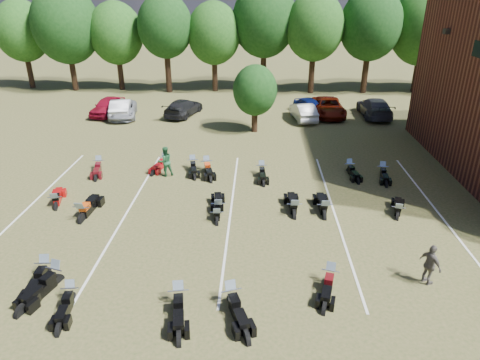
# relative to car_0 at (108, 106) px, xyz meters

# --- Properties ---
(ground) EXTENTS (160.00, 160.00, 0.00)m
(ground) POSITION_rel_car_0_xyz_m (14.38, -19.54, -0.74)
(ground) COLOR brown
(ground) RESTS_ON ground
(car_0) EXTENTS (2.33, 4.54, 1.48)m
(car_0) POSITION_rel_car_0_xyz_m (0.00, 0.00, 0.00)
(car_0) COLOR maroon
(car_0) RESTS_ON ground
(car_1) EXTENTS (2.33, 4.63, 1.46)m
(car_1) POSITION_rel_car_0_xyz_m (1.26, -0.37, -0.01)
(car_1) COLOR silver
(car_1) RESTS_ON ground
(car_2) EXTENTS (3.01, 4.92, 1.27)m
(car_2) POSITION_rel_car_0_xyz_m (1.45, -0.72, -0.10)
(car_2) COLOR gray
(car_2) RESTS_ON ground
(car_3) EXTENTS (3.10, 4.99, 1.35)m
(car_3) POSITION_rel_car_0_xyz_m (6.37, 0.12, -0.06)
(car_3) COLOR black
(car_3) RESTS_ON ground
(car_4) EXTENTS (2.91, 4.26, 1.35)m
(car_4) POSITION_rel_car_0_xyz_m (17.01, 0.87, -0.07)
(car_4) COLOR navy
(car_4) RESTS_ON ground
(car_5) EXTENTS (2.10, 4.34, 1.37)m
(car_5) POSITION_rel_car_0_xyz_m (16.30, -0.77, -0.05)
(car_5) COLOR #BBBBB6
(car_5) RESTS_ON ground
(car_6) EXTENTS (2.49, 5.25, 1.45)m
(car_6) POSITION_rel_car_0_xyz_m (18.49, 0.57, -0.01)
(car_6) COLOR #5D1205
(car_6) RESTS_ON ground
(car_7) EXTENTS (2.19, 5.30, 1.53)m
(car_7) POSITION_rel_car_0_xyz_m (22.30, 0.45, 0.03)
(car_7) COLOR #3B3B40
(car_7) RESTS_ON ground
(person_green) EXTENTS (1.07, 1.00, 1.76)m
(person_green) POSITION_rel_car_0_xyz_m (7.39, -12.45, 0.14)
(person_green) COLOR #215A33
(person_green) RESTS_ON ground
(person_grey) EXTENTS (0.78, 1.02, 1.61)m
(person_grey) POSITION_rel_car_0_xyz_m (18.91, -21.76, 0.06)
(person_grey) COLOR #59524C
(person_grey) RESTS_ON ground
(motorcycle_0) EXTENTS (0.88, 2.29, 1.25)m
(motorcycle_0) POSITION_rel_car_0_xyz_m (4.78, -21.97, -0.74)
(motorcycle_0) COLOR black
(motorcycle_0) RESTS_ON ground
(motorcycle_1) EXTENTS (1.37, 2.45, 1.30)m
(motorcycle_1) POSITION_rel_car_0_xyz_m (5.33, -22.34, -0.74)
(motorcycle_1) COLOR black
(motorcycle_1) RESTS_ON ground
(motorcycle_2) EXTENTS (0.89, 2.08, 1.12)m
(motorcycle_2) POSITION_rel_car_0_xyz_m (6.28, -23.28, -0.74)
(motorcycle_2) COLOR black
(motorcycle_2) RESTS_ON ground
(motorcycle_3) EXTENTS (1.09, 2.36, 1.27)m
(motorcycle_3) POSITION_rel_car_0_xyz_m (10.03, -23.32, -0.74)
(motorcycle_3) COLOR black
(motorcycle_3) RESTS_ON ground
(motorcycle_4) EXTENTS (1.46, 2.41, 1.28)m
(motorcycle_4) POSITION_rel_car_0_xyz_m (11.81, -23.24, -0.74)
(motorcycle_4) COLOR black
(motorcycle_4) RESTS_ON ground
(motorcycle_5) EXTENTS (1.19, 2.21, 1.18)m
(motorcycle_5) POSITION_rel_car_0_xyz_m (15.34, -21.93, -0.74)
(motorcycle_5) COLOR black
(motorcycle_5) RESTS_ON ground
(motorcycle_7) EXTENTS (1.27, 2.27, 1.21)m
(motorcycle_7) POSITION_rel_car_0_xyz_m (2.79, -16.62, -0.74)
(motorcycle_7) COLOR #970B0B
(motorcycle_7) RESTS_ON ground
(motorcycle_8) EXTENTS (0.93, 2.55, 1.40)m
(motorcycle_8) POSITION_rel_car_0_xyz_m (4.54, -17.78, -0.74)
(motorcycle_8) COLOR black
(motorcycle_8) RESTS_ON ground
(motorcycle_9) EXTENTS (0.82, 2.09, 1.14)m
(motorcycle_9) POSITION_rel_car_0_xyz_m (10.82, -17.72, -0.74)
(motorcycle_9) COLOR black
(motorcycle_9) RESTS_ON ground
(motorcycle_10) EXTENTS (0.96, 2.32, 1.26)m
(motorcycle_10) POSITION_rel_car_0_xyz_m (10.82, -16.99, -0.74)
(motorcycle_10) COLOR black
(motorcycle_10) RESTS_ON ground
(motorcycle_11) EXTENTS (0.79, 2.37, 1.32)m
(motorcycle_11) POSITION_rel_car_0_xyz_m (15.82, -16.96, -0.74)
(motorcycle_11) COLOR black
(motorcycle_11) RESTS_ON ground
(motorcycle_12) EXTENTS (0.84, 2.39, 1.32)m
(motorcycle_12) POSITION_rel_car_0_xyz_m (14.40, -16.96, -0.74)
(motorcycle_12) COLOR black
(motorcycle_12) RESTS_ON ground
(motorcycle_13) EXTENTS (1.20, 2.15, 1.14)m
(motorcycle_13) POSITION_rel_car_0_xyz_m (19.24, -16.91, -0.74)
(motorcycle_13) COLOR black
(motorcycle_13) RESTS_ON ground
(motorcycle_14) EXTENTS (1.09, 2.21, 1.18)m
(motorcycle_14) POSITION_rel_car_0_xyz_m (3.26, -11.75, -0.74)
(motorcycle_14) COLOR #4B0A10
(motorcycle_14) RESTS_ON ground
(motorcycle_15) EXTENTS (1.12, 2.10, 1.12)m
(motorcycle_15) POSITION_rel_car_0_xyz_m (6.99, -11.01, -0.74)
(motorcycle_15) COLOR maroon
(motorcycle_15) RESTS_ON ground
(motorcycle_16) EXTENTS (1.09, 2.19, 1.17)m
(motorcycle_16) POSITION_rel_car_0_xyz_m (8.79, -11.38, -0.74)
(motorcycle_16) COLOR black
(motorcycle_16) RESTS_ON ground
(motorcycle_17) EXTENTS (1.22, 2.31, 1.23)m
(motorcycle_17) POSITION_rel_car_0_xyz_m (9.65, -11.60, -0.74)
(motorcycle_17) COLOR black
(motorcycle_17) RESTS_ON ground
(motorcycle_18) EXTENTS (0.82, 2.12, 1.16)m
(motorcycle_18) POSITION_rel_car_0_xyz_m (12.88, -12.05, -0.74)
(motorcycle_18) COLOR black
(motorcycle_18) RESTS_ON ground
(motorcycle_19) EXTENTS (0.85, 2.08, 1.13)m
(motorcycle_19) POSITION_rel_car_0_xyz_m (19.82, -11.89, -0.74)
(motorcycle_19) COLOR black
(motorcycle_19) RESTS_ON ground
(motorcycle_20) EXTENTS (0.91, 2.09, 1.13)m
(motorcycle_20) POSITION_rel_car_0_xyz_m (18.00, -11.56, -0.74)
(motorcycle_20) COLOR black
(motorcycle_20) RESTS_ON ground
(tree_line) EXTENTS (56.00, 6.00, 9.79)m
(tree_line) POSITION_rel_car_0_xyz_m (13.38, 9.46, 5.57)
(tree_line) COLOR black
(tree_line) RESTS_ON ground
(young_tree_midfield) EXTENTS (3.20, 3.20, 4.70)m
(young_tree_midfield) POSITION_rel_car_0_xyz_m (12.38, -4.04, 2.35)
(young_tree_midfield) COLOR black
(young_tree_midfield) RESTS_ON ground
(parking_lines) EXTENTS (20.10, 14.00, 0.01)m
(parking_lines) POSITION_rel_car_0_xyz_m (11.38, -16.54, -0.73)
(parking_lines) COLOR silver
(parking_lines) RESTS_ON ground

